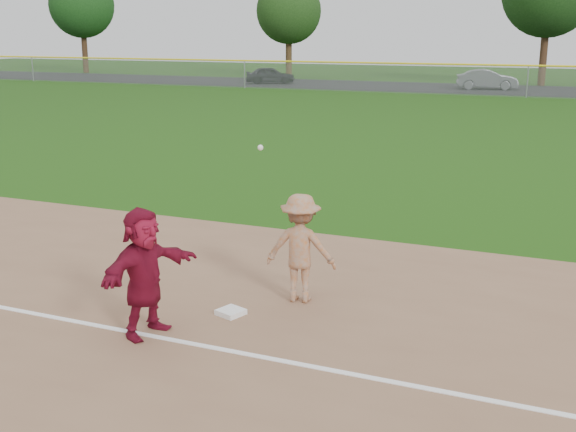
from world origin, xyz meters
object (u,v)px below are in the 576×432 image
at_px(first_base, 231,312).
at_px(base_runner, 144,272).
at_px(car_mid, 487,79).
at_px(car_left, 270,75).

relative_size(first_base, base_runner, 0.19).
bearing_deg(first_base, car_mid, 93.64).
xyz_separation_m(first_base, base_runner, (-0.75, -1.08, 0.86)).
bearing_deg(car_left, base_runner, 178.67).
distance_m(base_runner, car_left, 49.51).
xyz_separation_m(base_runner, car_mid, (-2.15, 46.56, -0.20)).
height_order(first_base, car_mid, car_mid).
distance_m(first_base, car_left, 48.82).
xyz_separation_m(first_base, car_left, (-19.76, 44.64, 0.62)).
height_order(base_runner, car_left, base_runner).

